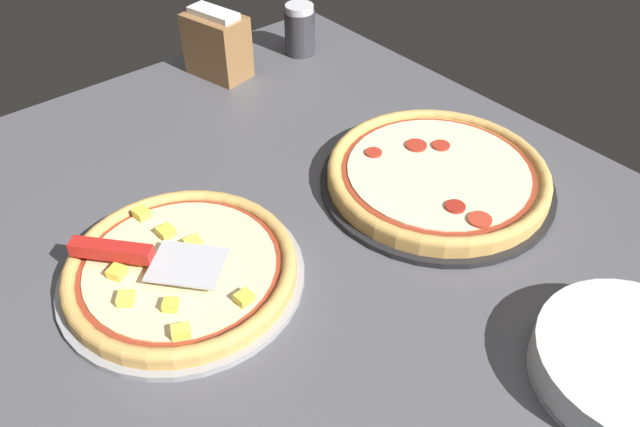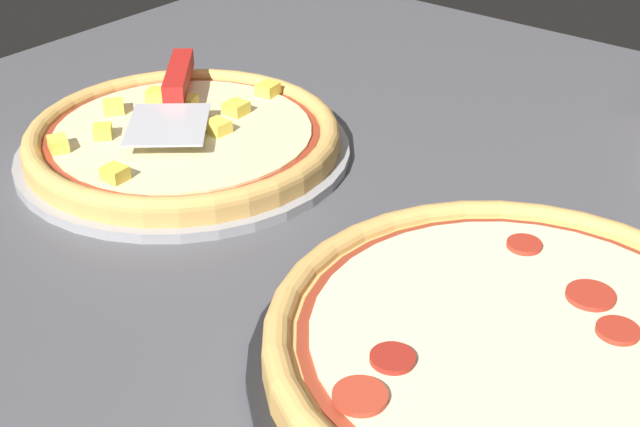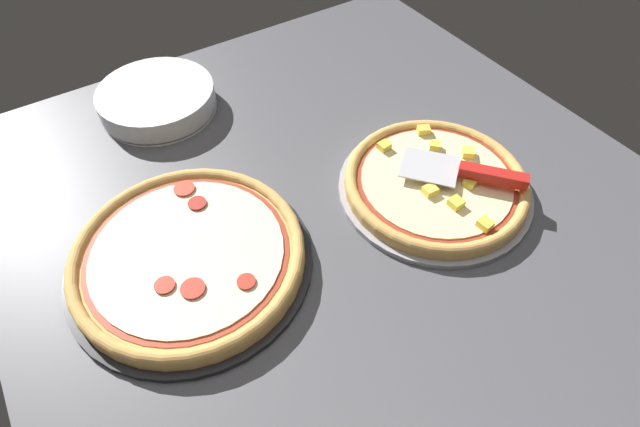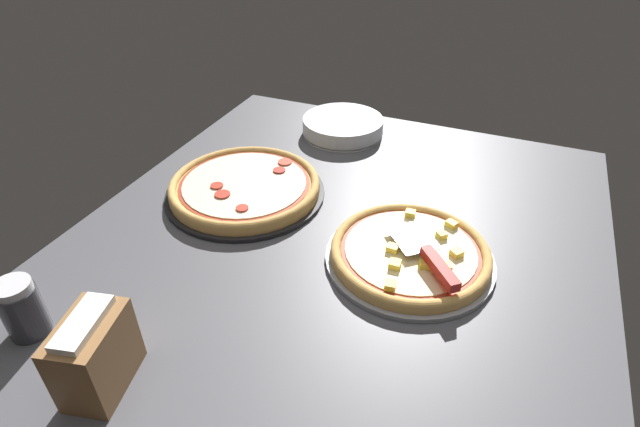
% 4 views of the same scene
% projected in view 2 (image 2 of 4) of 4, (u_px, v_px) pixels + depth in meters
% --- Properties ---
extents(ground_plane, '(1.23, 1.10, 0.04)m').
position_uv_depth(ground_plane, '(287.00, 235.00, 0.81)').
color(ground_plane, '#4C4C51').
extents(pizza_pan_front, '(0.34, 0.34, 0.01)m').
position_uv_depth(pizza_pan_front, '(185.00, 151.00, 0.91)').
color(pizza_pan_front, '#939399').
rests_on(pizza_pan_front, ground_plane).
extents(pizza_front, '(0.32, 0.32, 0.03)m').
position_uv_depth(pizza_front, '(183.00, 136.00, 0.90)').
color(pizza_front, tan).
rests_on(pizza_front, pizza_pan_front).
extents(pizza_pan_back, '(0.38, 0.38, 0.01)m').
position_uv_depth(pizza_pan_back, '(518.00, 365.00, 0.62)').
color(pizza_pan_back, black).
rests_on(pizza_pan_back, ground_plane).
extents(pizza_back, '(0.36, 0.36, 0.03)m').
position_uv_depth(pizza_back, '(521.00, 342.00, 0.61)').
color(pizza_back, tan).
rests_on(pizza_back, pizza_pan_back).
extents(serving_spatula, '(0.19, 0.17, 0.02)m').
position_uv_depth(serving_spatula, '(176.00, 88.00, 0.94)').
color(serving_spatula, '#B7B7BC').
rests_on(serving_spatula, pizza_front).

